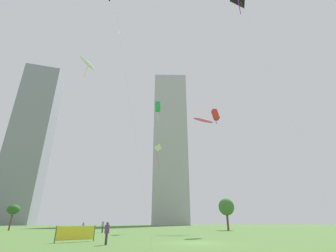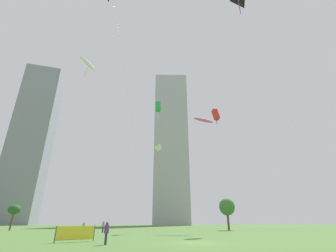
# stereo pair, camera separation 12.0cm
# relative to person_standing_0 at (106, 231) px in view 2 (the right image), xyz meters

# --- Properties ---
(ground) EXTENTS (280.00, 280.00, 0.00)m
(ground) POSITION_rel_person_standing_0_xyz_m (7.20, -0.32, -0.94)
(ground) COLOR #476B30
(person_standing_0) EXTENTS (0.36, 0.36, 1.62)m
(person_standing_0) POSITION_rel_person_standing_0_xyz_m (0.00, 0.00, 0.00)
(person_standing_0) COLOR #2D2D33
(person_standing_0) RESTS_ON ground
(person_standing_1) EXTENTS (0.41, 0.41, 1.83)m
(person_standing_1) POSITION_rel_person_standing_0_xyz_m (0.06, 22.89, 0.12)
(person_standing_1) COLOR #2D2D33
(person_standing_1) RESTS_ON ground
(person_standing_2) EXTENTS (0.35, 0.35, 1.55)m
(person_standing_2) POSITION_rel_person_standing_0_xyz_m (-2.79, 19.42, -0.04)
(person_standing_2) COLOR tan
(person_standing_2) RESTS_ON ground
(kite_flying_1) EXTENTS (1.27, 2.72, 15.71)m
(kite_flying_1) POSITION_rel_person_standing_0_xyz_m (9.18, 22.98, 13.70)
(kite_flying_1) COLOR silver
(kite_flying_1) RESTS_ON ground
(kite_flying_2) EXTENTS (10.88, 1.82, 22.17)m
(kite_flying_2) POSITION_rel_person_standing_0_xyz_m (19.13, 16.79, 19.98)
(kite_flying_2) COLOR silver
(kite_flying_2) RESTS_ON ground
(kite_flying_3) EXTENTS (7.46, 3.25, 32.11)m
(kite_flying_3) POSITION_rel_person_standing_0_xyz_m (-6.05, 20.64, 29.88)
(kite_flying_3) COLOR silver
(kite_flying_3) RESTS_ON ground
(kite_flying_4) EXTENTS (10.37, 3.81, 25.68)m
(kite_flying_4) POSITION_rel_person_standing_0_xyz_m (9.04, 23.16, 23.47)
(kite_flying_4) COLOR silver
(kite_flying_4) RESTS_ON ground
(kite_flying_5) EXTENTS (5.35, 4.73, 24.35)m
(kite_flying_5) POSITION_rel_person_standing_0_xyz_m (19.99, 24.40, 22.15)
(kite_flying_5) COLOR silver
(kite_flying_5) RESTS_ON ground
(park_tree_0) EXTENTS (3.34, 3.34, 6.50)m
(park_tree_0) POSITION_rel_person_standing_0_xyz_m (25.99, 28.18, 3.71)
(park_tree_0) COLOR brown
(park_tree_0) RESTS_ON ground
(park_tree_1) EXTENTS (2.42, 2.42, 5.04)m
(park_tree_1) POSITION_rel_person_standing_0_xyz_m (-18.12, 38.33, 3.06)
(park_tree_1) COLOR brown
(park_tree_1) RESTS_ON ground
(distant_highrise_0) EXTENTS (22.77, 19.14, 89.74)m
(distant_highrise_0) POSITION_rel_person_standing_0_xyz_m (36.34, 108.06, 43.93)
(distant_highrise_0) COLOR #A8A8AD
(distant_highrise_0) RESTS_ON ground
(distant_highrise_1) EXTENTS (21.19, 23.87, 97.85)m
(distant_highrise_1) POSITION_rel_person_standing_0_xyz_m (-46.80, 136.48, 47.99)
(distant_highrise_1) COLOR gray
(distant_highrise_1) RESTS_ON ground
(event_banner) EXTENTS (3.17, 1.38, 1.31)m
(event_banner) POSITION_rel_person_standing_0_xyz_m (-2.51, 3.60, -0.24)
(event_banner) COLOR #4C4C4C
(event_banner) RESTS_ON ground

